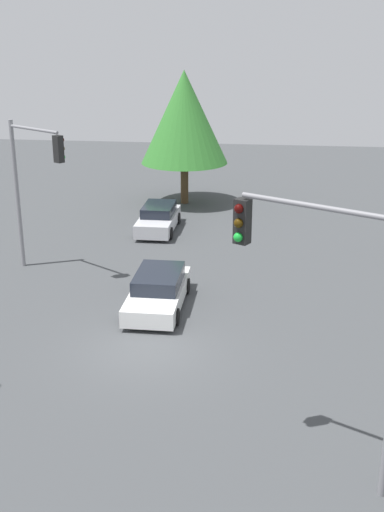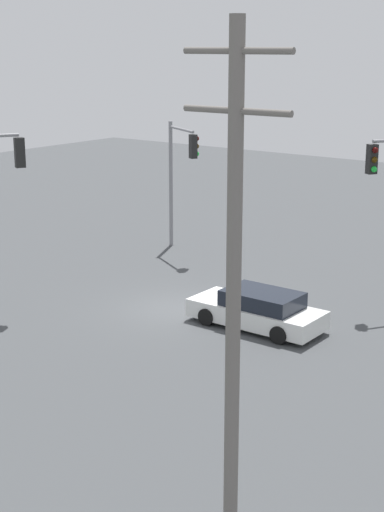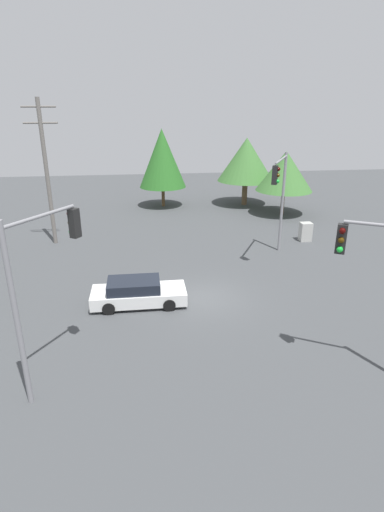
{
  "view_description": "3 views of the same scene",
  "coord_description": "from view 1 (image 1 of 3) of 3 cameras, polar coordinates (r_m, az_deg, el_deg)",
  "views": [
    {
      "loc": [
        18.5,
        3.78,
        9.91
      ],
      "look_at": [
        -2.05,
        1.24,
        2.56
      ],
      "focal_mm": 45.0,
      "sensor_mm": 36.0,
      "label": 1
    },
    {
      "loc": [
        -17.02,
        21.46,
        9.4
      ],
      "look_at": [
        -1.52,
        1.03,
        2.5
      ],
      "focal_mm": 55.0,
      "sensor_mm": 36.0,
      "label": 2
    },
    {
      "loc": [
        -2.98,
        -18.43,
        9.48
      ],
      "look_at": [
        -0.68,
        -0.28,
        2.5
      ],
      "focal_mm": 28.0,
      "sensor_mm": 36.0,
      "label": 3
    }
  ],
  "objects": [
    {
      "name": "ground_plane",
      "position": [
        21.33,
        -4.03,
        -8.2
      ],
      "size": [
        80.0,
        80.0,
        0.0
      ],
      "primitive_type": "plane",
      "color": "#424447"
    },
    {
      "name": "sedan_silver",
      "position": [
        33.31,
        -3.0,
        3.36
      ],
      "size": [
        4.35,
        1.87,
        1.34
      ],
      "rotation": [
        0.0,
        0.0,
        -1.57
      ],
      "color": "silver",
      "rests_on": "ground_plane"
    },
    {
      "name": "sedan_white",
      "position": [
        24.14,
        -3.03,
        -3.08
      ],
      "size": [
        4.7,
        2.0,
        1.32
      ],
      "rotation": [
        0.0,
        0.0,
        -1.57
      ],
      "color": "silver",
      "rests_on": "ground_plane"
    },
    {
      "name": "traffic_signal_main",
      "position": [
        14.11,
        12.41,
        -3.3
      ],
      "size": [
        2.1,
        3.67,
        6.64
      ],
      "rotation": [
        0.0,
        0.0,
        4.22
      ],
      "color": "gray",
      "rests_on": "ground_plane"
    },
    {
      "name": "traffic_signal_aux",
      "position": [
        27.28,
        -13.97,
        7.18
      ],
      "size": [
        1.94,
        2.83,
        6.4
      ],
      "rotation": [
        0.0,
        0.0,
        0.99
      ],
      "color": "gray",
      "rests_on": "ground_plane"
    },
    {
      "name": "tree_behind",
      "position": [
        37.82,
        -0.69,
        12.22
      ],
      "size": [
        5.08,
        5.08,
        7.75
      ],
      "color": "#4C3823",
      "rests_on": "ground_plane"
    }
  ]
}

